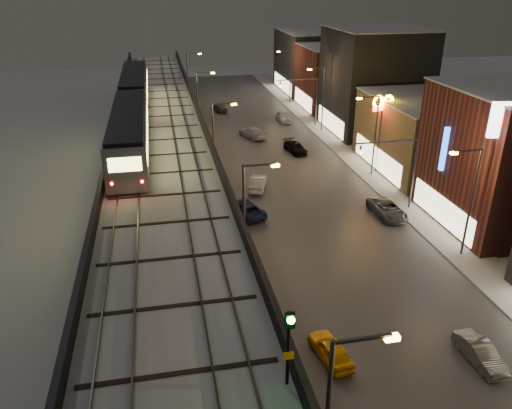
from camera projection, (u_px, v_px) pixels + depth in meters
road_surface at (281, 169)px, 58.06m from camera, size 17.00×120.00×0.06m
sidewalk_right at (362, 162)px, 59.82m from camera, size 4.00×120.00×0.14m
under_viaduct_pavement at (163, 177)px, 55.66m from camera, size 11.00×120.00×0.06m
elevated_viaduct at (160, 137)px, 50.52m from camera, size 9.00×100.00×6.30m
viaduct_trackbed at (159, 129)px, 50.31m from camera, size 8.40×100.00×0.32m
viaduct_parapet_streetside at (202, 122)px, 50.91m from camera, size 0.30×100.00×1.10m
viaduct_parapet_far at (115, 127)px, 49.37m from camera, size 0.30×100.00×1.10m
building_c at (429, 134)px, 56.62m from camera, size 12.20×15.20×8.16m
building_d at (374, 81)px, 69.63m from camera, size 12.20×13.20×14.16m
building_e at (339, 77)px, 82.94m from camera, size 12.20×12.20×10.16m
building_f at (314, 61)px, 95.20m from camera, size 12.20×16.20×11.16m
streetlight_left_1 at (248, 215)px, 34.88m from camera, size 2.57×0.28×9.00m
streetlight_right_1 at (469, 196)px, 37.92m from camera, size 2.56×0.28×9.00m
streetlight_left_2 at (216, 140)px, 50.91m from camera, size 2.57×0.28×9.00m
streetlight_right_2 at (373, 130)px, 53.96m from camera, size 2.56×0.28×9.00m
streetlight_left_3 at (199, 100)px, 66.95m from camera, size 2.57×0.28×9.00m
streetlight_right_3 at (321, 95)px, 70.00m from camera, size 2.56×0.28×9.00m
streetlight_left_4 at (189, 76)px, 82.99m from camera, size 2.57×0.28×9.00m
streetlight_right_4 at (289, 73)px, 86.04m from camera, size 2.56×0.28×9.00m
traffic_light_rig_a at (403, 166)px, 46.09m from camera, size 6.10×0.34×7.00m
traffic_light_rig_b at (309, 96)px, 72.82m from camera, size 6.10×0.34×7.00m
subway_train at (132, 107)px, 50.46m from camera, size 3.03×37.16×3.62m
rail_signal at (289, 335)px, 17.55m from camera, size 0.38×0.45×3.29m
car_taxi at (331, 350)px, 29.01m from camera, size 2.02×3.92×1.27m
car_near_white at (257, 183)px, 52.12m from camera, size 2.81×4.63×1.44m
car_mid_silver at (245, 209)px, 46.38m from camera, size 3.67×5.37×1.36m
car_mid_dark at (252, 133)px, 68.86m from camera, size 3.58×5.37×1.44m
car_far_white at (219, 108)px, 82.09m from camera, size 2.76×4.17×1.32m
car_onc_silver at (480, 353)px, 28.79m from camera, size 1.47×3.81×1.24m
car_onc_dark at (387, 210)px, 46.31m from camera, size 2.49×5.08×1.39m
car_onc_white at (295, 148)px, 63.05m from camera, size 2.53×4.70×1.29m
car_onc_red at (283, 117)px, 76.37m from camera, size 1.75×4.23×1.43m
sign_mcdonalds at (382, 112)px, 54.34m from camera, size 2.61×0.70×8.80m
sign_citgo at (504, 140)px, 36.18m from camera, size 2.61×0.39×12.39m
sign_carwash at (450, 156)px, 43.12m from camera, size 1.71×0.35×8.87m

